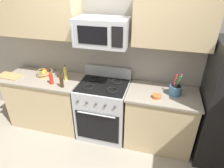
# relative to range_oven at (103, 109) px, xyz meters

# --- Properties ---
(ground_plane) EXTENTS (16.00, 16.00, 0.00)m
(ground_plane) POSITION_rel_range_oven_xyz_m (0.00, -0.69, -0.47)
(ground_plane) COLOR gray
(wall_back) EXTENTS (8.00, 0.10, 2.60)m
(wall_back) POSITION_rel_range_oven_xyz_m (0.00, 0.38, 0.83)
(wall_back) COLOR #9E998E
(wall_back) RESTS_ON ground
(counter_left) EXTENTS (1.27, 0.63, 0.91)m
(counter_left) POSITION_rel_range_oven_xyz_m (-1.02, -0.00, -0.02)
(counter_left) COLOR tan
(counter_left) RESTS_ON ground
(range_oven) EXTENTS (0.76, 0.68, 1.09)m
(range_oven) POSITION_rel_range_oven_xyz_m (0.00, 0.00, 0.00)
(range_oven) COLOR #B2B5BA
(range_oven) RESTS_ON ground
(counter_right) EXTENTS (1.00, 0.63, 0.91)m
(counter_right) POSITION_rel_range_oven_xyz_m (0.89, -0.00, -0.02)
(counter_right) COLOR tan
(counter_right) RESTS_ON ground
(microwave) EXTENTS (0.71, 0.44, 0.36)m
(microwave) POSITION_rel_range_oven_xyz_m (-0.00, 0.03, 1.24)
(microwave) COLOR #B2B5BA
(upper_cabinets_left) EXTENTS (1.26, 0.34, 0.64)m
(upper_cabinets_left) POSITION_rel_range_oven_xyz_m (-1.03, 0.16, 1.40)
(upper_cabinets_left) COLOR tan
(upper_cabinets_right) EXTENTS (0.99, 0.34, 0.64)m
(upper_cabinets_right) POSITION_rel_range_oven_xyz_m (0.90, 0.16, 1.40)
(upper_cabinets_right) COLOR tan
(utensil_crock) EXTENTS (0.17, 0.17, 0.31)m
(utensil_crock) POSITION_rel_range_oven_xyz_m (1.04, 0.02, 0.51)
(utensil_crock) COLOR teal
(utensil_crock) RESTS_ON counter_right
(fruit_basket) EXTENTS (0.26, 0.26, 0.11)m
(fruit_basket) POSITION_rel_range_oven_xyz_m (-1.02, 0.07, 0.49)
(fruit_basket) COLOR #9E7A4C
(fruit_basket) RESTS_ON counter_left
(cutting_board) EXTENTS (0.41, 0.23, 0.02)m
(cutting_board) POSITION_rel_range_oven_xyz_m (-1.57, -0.11, 0.44)
(cutting_board) COLOR tan
(cutting_board) RESTS_ON counter_left
(bottle_soy) EXTENTS (0.05, 0.05, 0.23)m
(bottle_soy) POSITION_rel_range_oven_xyz_m (-0.57, -0.20, 0.54)
(bottle_soy) COLOR #382314
(bottle_soy) RESTS_ON counter_left
(bottle_oil) EXTENTS (0.06, 0.06, 0.25)m
(bottle_oil) POSITION_rel_range_oven_xyz_m (-0.62, 0.03, 0.55)
(bottle_oil) COLOR gold
(bottle_oil) RESTS_ON counter_left
(bottle_hot_sauce) EXTENTS (0.06, 0.06, 0.23)m
(bottle_hot_sauce) POSITION_rel_range_oven_xyz_m (-0.77, -0.15, 0.54)
(bottle_hot_sauce) COLOR red
(bottle_hot_sauce) RESTS_ON counter_left
(prep_bowl) EXTENTS (0.12, 0.12, 0.05)m
(prep_bowl) POSITION_rel_range_oven_xyz_m (0.81, -0.13, 0.46)
(prep_bowl) COLOR #D1662D
(prep_bowl) RESTS_ON counter_right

